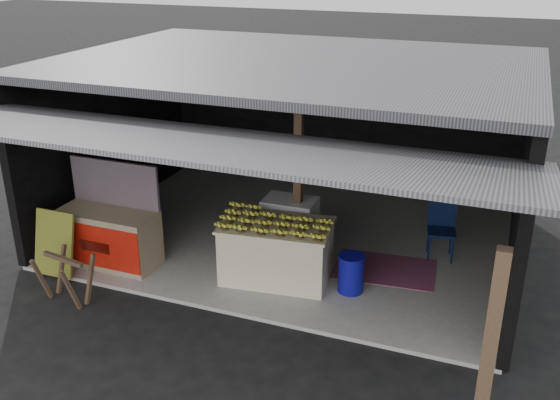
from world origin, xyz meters
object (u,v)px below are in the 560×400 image
at_px(banana_table, 277,251).
at_px(plastic_chair, 442,224).
at_px(white_crate, 290,226).
at_px(water_barrel, 351,274).
at_px(sawhorse, 65,274).
at_px(neighbor_stall, 109,234).

bearing_deg(banana_table, plastic_chair, 30.51).
distance_m(white_crate, water_barrel, 1.50).
height_order(sawhorse, plastic_chair, plastic_chair).
bearing_deg(sawhorse, banana_table, 41.79).
bearing_deg(white_crate, sawhorse, -135.20).
relative_size(banana_table, white_crate, 1.87).
distance_m(neighbor_stall, sawhorse, 1.12).
distance_m(white_crate, sawhorse, 3.42).
bearing_deg(banana_table, neighbor_stall, -176.65).
distance_m(water_barrel, plastic_chair, 1.90).
distance_m(neighbor_stall, plastic_chair, 5.14).
relative_size(neighbor_stall, plastic_chair, 1.72).
height_order(banana_table, white_crate, white_crate).
xyz_separation_m(neighbor_stall, sawhorse, (0.07, -1.12, -0.09)).
bearing_deg(sawhorse, neighbor_stall, 103.13).
distance_m(banana_table, neighbor_stall, 2.61).
height_order(white_crate, plastic_chair, plastic_chair).
bearing_deg(white_crate, water_barrel, -35.21).
bearing_deg(plastic_chair, water_barrel, -133.09).
height_order(sawhorse, water_barrel, sawhorse).
height_order(banana_table, water_barrel, banana_table).
height_order(neighbor_stall, plastic_chair, neighbor_stall).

